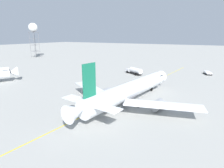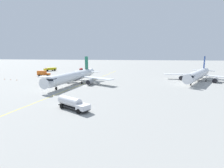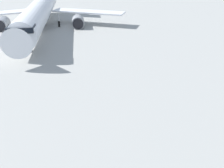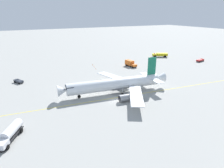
{
  "view_description": "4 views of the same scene",
  "coord_description": "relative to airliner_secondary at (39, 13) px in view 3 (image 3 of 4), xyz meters",
  "views": [
    {
      "loc": [
        -23.23,
        42.95,
        16.43
      ],
      "look_at": [
        -1.55,
        4.84,
        4.82
      ],
      "focal_mm": 29.86,
      "sensor_mm": 36.0,
      "label": 1
    },
    {
      "loc": [
        22.46,
        -67.62,
        12.87
      ],
      "look_at": [
        12.97,
        -7.03,
        2.26
      ],
      "focal_mm": 28.06,
      "sensor_mm": 36.0,
      "label": 2
    },
    {
      "loc": [
        33.38,
        -28.87,
        12.32
      ],
      "look_at": [
        38.94,
        -20.79,
        7.47
      ],
      "focal_mm": 40.9,
      "sensor_mm": 36.0,
      "label": 3
    },
    {
      "loc": [
        50.32,
        -27.46,
        26.33
      ],
      "look_at": [
        -6.95,
        2.45,
        2.9
      ],
      "focal_mm": 31.75,
      "sensor_mm": 36.0,
      "label": 4
    }
  ],
  "objects": [
    {
      "name": "airliner_secondary",
      "position": [
        0.0,
        0.0,
        0.0
      ],
      "size": [
        30.22,
        37.75,
        11.72
      ],
      "rotation": [
        0.0,
        0.0,
        4.23
      ],
      "color": "white",
      "rests_on": "ground_plane"
    }
  ]
}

